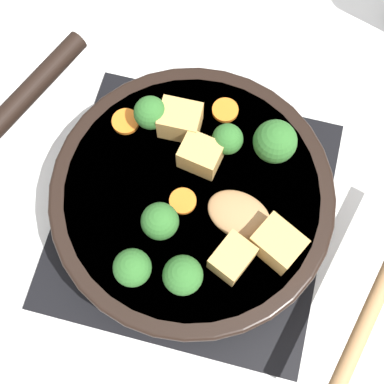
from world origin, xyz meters
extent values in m
plane|color=silver|center=(0.00, 0.00, 0.00)|extent=(2.40, 2.40, 0.00)
cube|color=black|center=(0.00, 0.00, 0.00)|extent=(0.31, 0.31, 0.01)
torus|color=black|center=(0.00, 0.00, 0.02)|extent=(0.24, 0.24, 0.01)
cube|color=black|center=(0.00, 0.00, 0.02)|extent=(0.01, 0.23, 0.01)
cube|color=black|center=(0.00, 0.00, 0.02)|extent=(0.23, 0.01, 0.01)
cylinder|color=black|center=(0.00, 0.00, 0.05)|extent=(0.29, 0.29, 0.05)
cylinder|color=brown|center=(0.00, 0.00, 0.06)|extent=(0.27, 0.27, 0.04)
torus|color=black|center=(0.00, 0.00, 0.07)|extent=(0.30, 0.30, 0.01)
cylinder|color=black|center=(0.09, 0.21, 0.07)|extent=(0.15, 0.08, 0.02)
ellipsoid|color=#A87A4C|center=(-0.01, -0.05, 0.09)|extent=(0.06, 0.08, 0.01)
cylinder|color=#A87A4C|center=(-0.05, -0.20, 0.09)|extent=(0.24, 0.08, 0.02)
cube|color=tan|center=(0.07, 0.03, 0.10)|extent=(0.04, 0.04, 0.03)
cube|color=tan|center=(-0.06, -0.06, 0.09)|extent=(0.05, 0.05, 0.03)
cube|color=tan|center=(-0.04, -0.10, 0.10)|extent=(0.05, 0.06, 0.04)
cube|color=tan|center=(0.04, 0.00, 0.09)|extent=(0.04, 0.05, 0.03)
cylinder|color=#709956|center=(-0.09, -0.01, 0.08)|extent=(0.01, 0.01, 0.01)
sphere|color=#2D6628|center=(-0.09, -0.01, 0.10)|extent=(0.04, 0.04, 0.04)
cylinder|color=#709956|center=(0.06, -0.07, 0.08)|extent=(0.01, 0.01, 0.01)
sphere|color=#2D6628|center=(0.06, -0.07, 0.11)|extent=(0.05, 0.05, 0.05)
cylinder|color=#709956|center=(-0.05, 0.02, 0.08)|extent=(0.01, 0.01, 0.01)
sphere|color=#2D6628|center=(-0.05, 0.02, 0.10)|extent=(0.04, 0.04, 0.04)
cylinder|color=#709956|center=(0.07, 0.06, 0.08)|extent=(0.01, 0.01, 0.01)
sphere|color=#2D6628|center=(0.07, 0.06, 0.10)|extent=(0.04, 0.04, 0.04)
cylinder|color=#709956|center=(0.06, -0.02, 0.08)|extent=(0.01, 0.01, 0.01)
sphere|color=#2D6628|center=(0.06, -0.02, 0.10)|extent=(0.03, 0.03, 0.03)
cylinder|color=#709956|center=(-0.10, 0.03, 0.08)|extent=(0.01, 0.01, 0.01)
sphere|color=#2D6628|center=(-0.10, 0.03, 0.10)|extent=(0.04, 0.04, 0.04)
cylinder|color=orange|center=(-0.01, 0.01, 0.08)|extent=(0.03, 0.03, 0.01)
cylinder|color=orange|center=(0.10, -0.01, 0.08)|extent=(0.03, 0.03, 0.01)
cylinder|color=orange|center=(0.06, 0.09, 0.08)|extent=(0.03, 0.03, 0.01)
camera|label=1|loc=(-0.17, -0.04, 0.61)|focal=50.00mm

